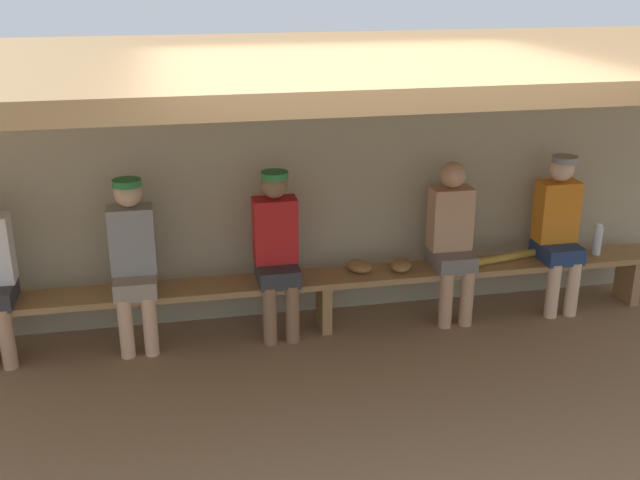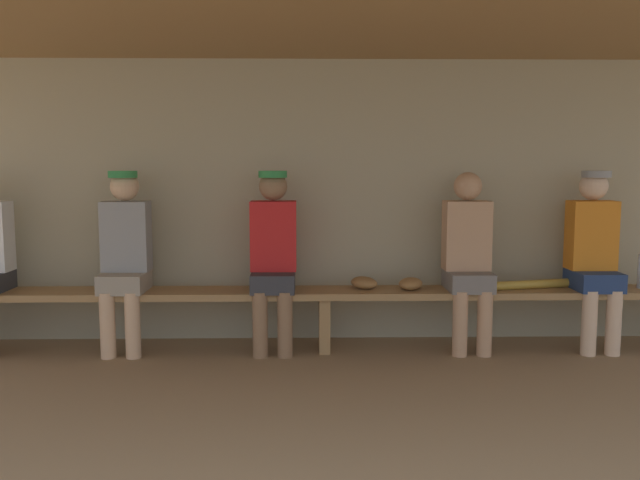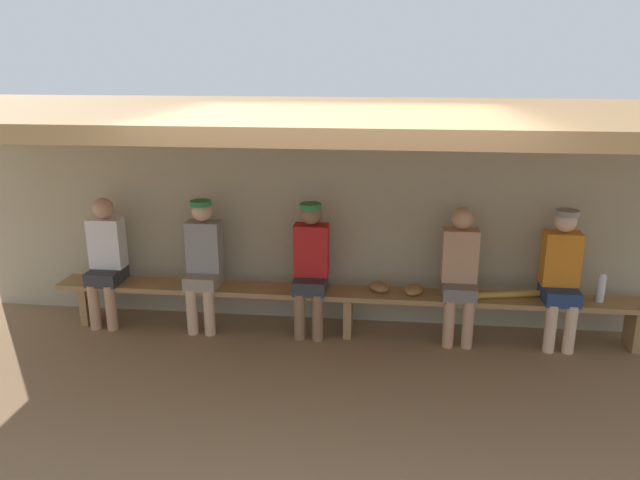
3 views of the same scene
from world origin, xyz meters
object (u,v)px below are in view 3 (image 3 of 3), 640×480
at_px(player_in_white, 460,270).
at_px(water_bottle_orange, 601,288).
at_px(bench, 348,298).
at_px(player_middle, 106,257).
at_px(player_in_red, 203,259).
at_px(player_rightmost, 561,272).
at_px(baseball_glove_dark_brown, 414,290).
at_px(baseball_glove_tan, 379,287).
at_px(player_with_sunglasses, 311,263).
at_px(baseball_bat, 505,294).

height_order(player_in_white, water_bottle_orange, player_in_white).
height_order(bench, water_bottle_orange, water_bottle_orange).
bearing_deg(player_middle, water_bottle_orange, 0.09).
distance_m(player_in_red, player_rightmost, 3.50).
bearing_deg(baseball_glove_dark_brown, water_bottle_orange, -66.10).
bearing_deg(baseball_glove_dark_brown, bench, 112.86).
relative_size(player_rightmost, baseball_glove_tan, 5.60).
distance_m(player_middle, baseball_glove_tan, 2.82).
bearing_deg(bench, player_with_sunglasses, 179.46).
distance_m(player_in_white, baseball_glove_tan, 0.81).
distance_m(player_with_sunglasses, player_middle, 2.13).
relative_size(baseball_glove_tan, baseball_glove_dark_brown, 1.00).
height_order(bench, baseball_bat, baseball_bat).
distance_m(player_in_red, player_middle, 1.03).
bearing_deg(baseball_glove_dark_brown, baseball_glove_tan, 105.85).
bearing_deg(player_middle, bench, -0.07).
bearing_deg(player_middle, player_with_sunglasses, 0.01).
xyz_separation_m(player_middle, baseball_glove_tan, (2.81, 0.04, -0.22)).
xyz_separation_m(player_with_sunglasses, player_in_white, (1.45, -0.00, -0.02)).
bearing_deg(player_rightmost, baseball_glove_tan, 178.79).
bearing_deg(bench, player_in_white, 0.16).
bearing_deg(player_in_white, baseball_glove_tan, 177.27).
xyz_separation_m(player_in_white, baseball_glove_dark_brown, (-0.43, -0.01, -0.22)).
relative_size(player_middle, baseball_glove_tan, 5.56).
height_order(player_in_red, baseball_glove_tan, player_in_red).
height_order(player_in_red, player_middle, player_in_red).
xyz_separation_m(bench, baseball_glove_tan, (0.30, 0.04, 0.12)).
xyz_separation_m(baseball_glove_tan, baseball_glove_dark_brown, (0.35, -0.05, 0.00)).
distance_m(player_with_sunglasses, baseball_glove_tan, 0.72).
relative_size(bench, player_middle, 4.49).
distance_m(player_in_red, baseball_glove_dark_brown, 2.14).
distance_m(bench, baseball_glove_dark_brown, 0.66).
relative_size(player_in_red, water_bottle_orange, 4.77).
height_order(baseball_glove_tan, baseball_bat, baseball_glove_tan).
xyz_separation_m(bench, player_rightmost, (2.02, 0.00, 0.36)).
height_order(water_bottle_orange, baseball_glove_dark_brown, water_bottle_orange).
distance_m(water_bottle_orange, baseball_bat, 0.89).
bearing_deg(baseball_glove_dark_brown, baseball_bat, -66.27).
bearing_deg(water_bottle_orange, bench, -179.74).
height_order(player_in_red, water_bottle_orange, player_in_red).
bearing_deg(bench, player_rightmost, 0.10).
bearing_deg(player_with_sunglasses, player_in_red, 180.00).
xyz_separation_m(water_bottle_orange, baseball_glove_tan, (-2.11, 0.03, -0.09)).
xyz_separation_m(player_with_sunglasses, player_middle, (-2.13, -0.00, -0.02)).
height_order(player_in_white, baseball_glove_dark_brown, player_in_white).
bearing_deg(water_bottle_orange, baseball_bat, -179.30).
bearing_deg(player_in_red, player_middle, -179.97).
bearing_deg(player_with_sunglasses, baseball_glove_tan, 3.06).
relative_size(baseball_glove_tan, baseball_bat, 0.31).
height_order(player_in_red, player_in_white, player_in_red).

